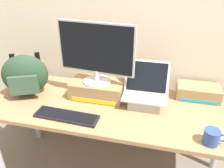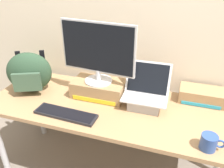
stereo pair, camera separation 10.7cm
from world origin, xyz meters
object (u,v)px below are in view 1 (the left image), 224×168
(plush_toy, at_px, (26,73))
(external_keyboard, at_px, (67,116))
(messenger_backpack, at_px, (25,75))
(desktop_monitor, at_px, (96,52))
(toner_box_cyan, at_px, (198,92))
(open_laptop, at_px, (145,96))
(coffee_mug, at_px, (212,137))
(toner_box_yellow, at_px, (97,89))

(plush_toy, bearing_deg, external_keyboard, -38.07)
(messenger_backpack, xyz_separation_m, plush_toy, (-0.17, 0.24, -0.11))
(desktop_monitor, bearing_deg, external_keyboard, -106.34)
(desktop_monitor, distance_m, toner_box_cyan, 0.84)
(open_laptop, distance_m, coffee_mug, 0.53)
(desktop_monitor, distance_m, messenger_backpack, 0.59)
(messenger_backpack, bearing_deg, external_keyboard, -52.07)
(open_laptop, xyz_separation_m, external_keyboard, (-0.49, -0.29, -0.06))
(external_keyboard, height_order, coffee_mug, coffee_mug)
(plush_toy, xyz_separation_m, toner_box_cyan, (1.48, 0.02, 0.00))
(toner_box_yellow, xyz_separation_m, open_laptop, (0.37, -0.03, 0.00))
(desktop_monitor, height_order, plush_toy, desktop_monitor)
(toner_box_yellow, height_order, open_laptop, open_laptop)
(desktop_monitor, distance_m, plush_toy, 0.80)
(plush_toy, distance_m, toner_box_cyan, 1.48)
(toner_box_yellow, height_order, external_keyboard, toner_box_yellow)
(desktop_monitor, height_order, messenger_backpack, desktop_monitor)
(coffee_mug, relative_size, toner_box_cyan, 0.42)
(toner_box_yellow, relative_size, messenger_backpack, 1.02)
(toner_box_yellow, bearing_deg, plush_toy, 168.22)
(toner_box_yellow, bearing_deg, desktop_monitor, -97.29)
(plush_toy, height_order, toner_box_cyan, toner_box_cyan)
(open_laptop, height_order, external_keyboard, open_laptop)
(toner_box_yellow, xyz_separation_m, plush_toy, (-0.72, 0.15, -0.02))
(toner_box_yellow, xyz_separation_m, toner_box_cyan, (0.76, 0.17, -0.01))
(open_laptop, bearing_deg, plush_toy, 169.95)
(desktop_monitor, xyz_separation_m, coffee_mug, (0.79, -0.35, -0.32))
(toner_box_yellow, xyz_separation_m, external_keyboard, (-0.12, -0.31, -0.05))
(messenger_backpack, bearing_deg, desktop_monitor, -15.10)
(desktop_monitor, height_order, coffee_mug, desktop_monitor)
(toner_box_yellow, distance_m, coffee_mug, 0.86)
(open_laptop, relative_size, toner_box_cyan, 1.00)
(open_laptop, height_order, toner_box_cyan, open_laptop)
(messenger_backpack, relative_size, plush_toy, 4.09)
(coffee_mug, bearing_deg, external_keyboard, 177.89)
(desktop_monitor, relative_size, plush_toy, 5.91)
(toner_box_cyan, bearing_deg, plush_toy, -179.34)
(desktop_monitor, height_order, toner_box_cyan, desktop_monitor)
(open_laptop, bearing_deg, toner_box_yellow, 175.12)
(desktop_monitor, height_order, external_keyboard, desktop_monitor)
(coffee_mug, height_order, toner_box_cyan, toner_box_cyan)
(external_keyboard, height_order, plush_toy, plush_toy)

